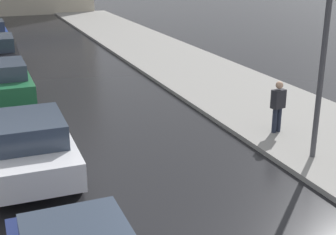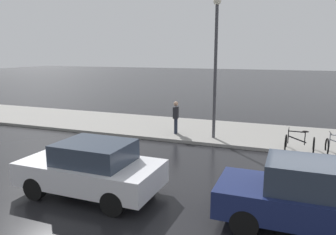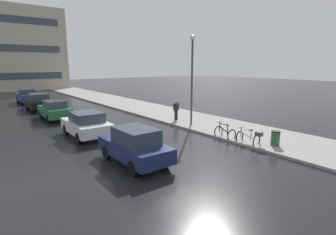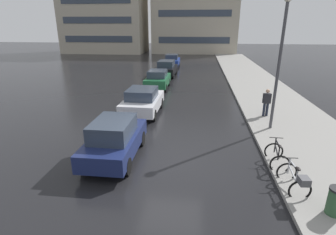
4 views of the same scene
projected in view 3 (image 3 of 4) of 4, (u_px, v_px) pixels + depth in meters
ground_plane at (178, 154)px, 12.90m from camera, size 140.00×140.00×0.00m
sidewalk_kerb at (159, 112)px, 24.23m from camera, size 4.80×60.00×0.14m
bicycle_nearest at (250, 137)px, 14.19m from camera, size 0.77×1.39×0.94m
bicycle_second at (225, 133)px, 15.44m from camera, size 0.77×1.13×0.99m
car_navy at (135, 146)px, 11.61m from camera, size 1.75×3.91×1.63m
car_white at (86, 124)px, 15.92m from camera, size 2.01×4.00×1.55m
car_green at (55, 110)px, 20.93m from camera, size 1.76×3.86×1.54m
car_black at (39, 102)px, 25.35m from camera, size 2.00×4.24×1.61m
car_blue at (27, 96)px, 29.77m from camera, size 1.79×3.82×1.63m
pedestrian at (176, 109)px, 20.11m from camera, size 0.44×0.31×1.69m
streetlamp at (192, 74)px, 18.00m from camera, size 0.33×0.33×6.27m
trash_bin at (275, 139)px, 13.81m from camera, size 0.47×0.47×0.93m
building_facade_main at (14, 50)px, 46.15m from camera, size 15.29×10.32×13.87m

